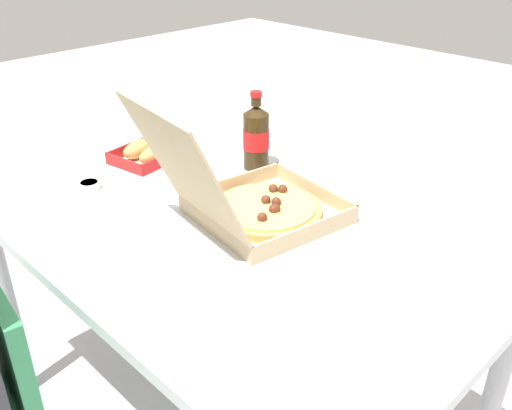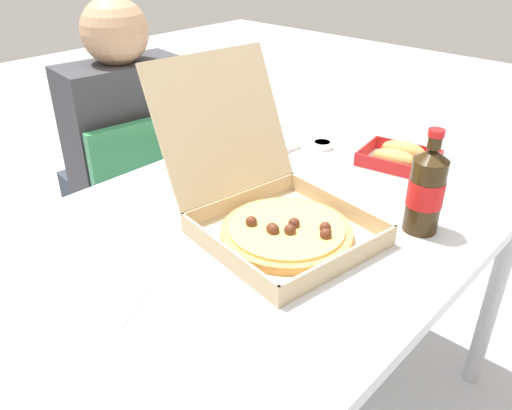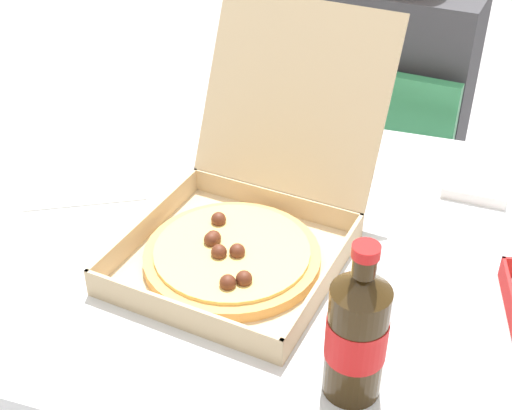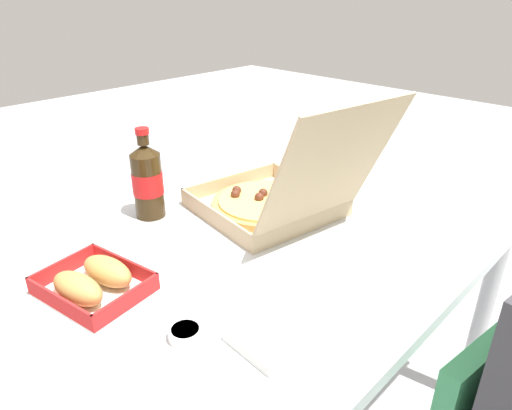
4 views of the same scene
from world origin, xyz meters
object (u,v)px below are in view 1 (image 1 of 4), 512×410
at_px(pizza_box_open, 253,203).
at_px(cola_bottle, 256,137).
at_px(dipping_sauce_cup, 89,185).
at_px(napkin_pile, 70,210).
at_px(paper_menu, 338,300).
at_px(bread_side_box, 148,153).

xyz_separation_m(pizza_box_open, cola_bottle, (0.21, -0.22, 0.05)).
xyz_separation_m(cola_bottle, dipping_sauce_cup, (0.21, 0.41, -0.08)).
bearing_deg(cola_bottle, dipping_sauce_cup, 62.52).
bearing_deg(napkin_pile, pizza_box_open, -138.83).
height_order(cola_bottle, paper_menu, cola_bottle).
distance_m(cola_bottle, dipping_sauce_cup, 0.47).
distance_m(napkin_pile, dipping_sauce_cup, 0.14).
relative_size(cola_bottle, napkin_pile, 2.04).
bearing_deg(paper_menu, bread_side_box, -36.88).
xyz_separation_m(bread_side_box, dipping_sauce_cup, (-0.04, 0.22, -0.01)).
distance_m(bread_side_box, napkin_pile, 0.35).
bearing_deg(paper_menu, cola_bottle, -58.28).
relative_size(pizza_box_open, paper_menu, 2.30).
height_order(bread_side_box, cola_bottle, cola_bottle).
xyz_separation_m(pizza_box_open, bread_side_box, (0.47, -0.03, -0.02)).
xyz_separation_m(pizza_box_open, dipping_sauce_cup, (0.43, 0.19, -0.04)).
distance_m(paper_menu, dipping_sauce_cup, 0.77).
relative_size(napkin_pile, dipping_sauce_cup, 1.96).
distance_m(bread_side_box, paper_menu, 0.81).
height_order(pizza_box_open, paper_menu, pizza_box_open).
xyz_separation_m(napkin_pile, dipping_sauce_cup, (0.09, -0.11, 0.00)).
distance_m(pizza_box_open, bread_side_box, 0.47).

